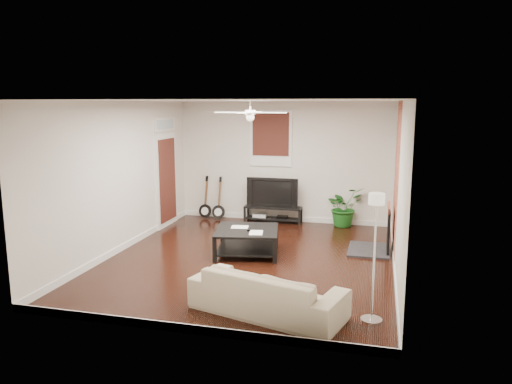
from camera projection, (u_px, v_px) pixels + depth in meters
room at (250, 182)px, 8.54m from camera, size 5.01×6.01×2.81m
brick_accent at (396, 179)px, 8.89m from camera, size 0.02×2.20×2.80m
fireplace at (378, 228)px, 9.13m from camera, size 0.80×1.10×0.92m
window_back at (271, 138)px, 11.35m from camera, size 1.00×0.06×1.30m
door_left at (166, 171)px, 10.98m from camera, size 0.08×1.00×2.50m
tv_stand at (273, 214)px, 11.46m from camera, size 1.34×0.36×0.38m
tv at (273, 192)px, 11.38m from camera, size 1.20×0.16×0.69m
coffee_table at (247, 241)px, 9.04m from camera, size 1.32×1.32×0.47m
sofa at (267, 292)px, 6.46m from camera, size 2.20×1.35×0.60m
floor_lamp at (374, 258)px, 6.13m from camera, size 0.34×0.34×1.68m
potted_plant at (344, 207)px, 11.05m from camera, size 1.07×1.06×0.90m
guitar_left at (205, 197)px, 11.78m from camera, size 0.35×0.26×1.03m
guitar_right at (218, 198)px, 11.66m from camera, size 0.33×0.23×1.03m
ceiling_fan at (250, 112)px, 8.33m from camera, size 1.24×1.24×0.32m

